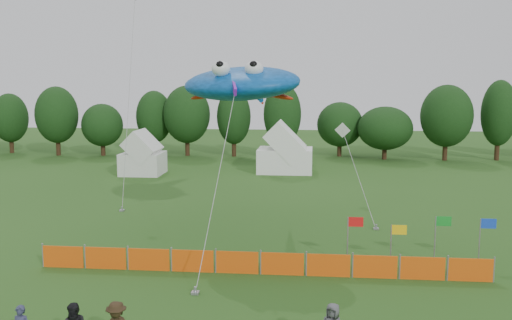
# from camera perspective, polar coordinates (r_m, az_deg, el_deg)

# --- Properties ---
(treeline) EXTENTS (104.57, 8.78, 8.36)m
(treeline) POSITION_cam_1_polar(r_m,az_deg,el_deg) (62.32, 5.08, 4.04)
(treeline) COLOR #382314
(treeline) RESTS_ON ground
(tent_left) EXTENTS (3.65, 3.65, 3.22)m
(tent_left) POSITION_cam_1_polar(r_m,az_deg,el_deg) (52.44, -11.26, 0.36)
(tent_left) COLOR white
(tent_left) RESTS_ON ground
(tent_right) EXTENTS (5.09, 4.07, 3.59)m
(tent_right) POSITION_cam_1_polar(r_m,az_deg,el_deg) (52.70, 2.93, 0.74)
(tent_right) COLOR white
(tent_right) RESTS_ON ground
(barrier_fence) EXTENTS (19.90, 0.06, 1.00)m
(barrier_fence) POSITION_cam_1_polar(r_m,az_deg,el_deg) (25.45, 0.35, -10.28)
(barrier_fence) COLOR #E6510C
(barrier_fence) RESTS_ON ground
(flag_row) EXTENTS (6.73, 0.36, 2.29)m
(flag_row) POSITION_cam_1_polar(r_m,az_deg,el_deg) (27.46, 15.83, -7.12)
(flag_row) COLOR gray
(flag_row) RESTS_ON ground
(stingray_kite) EXTENTS (8.07, 16.36, 9.48)m
(stingray_kite) POSITION_cam_1_polar(r_m,az_deg,el_deg) (29.73, -1.32, 7.63)
(stingray_kite) COLOR blue
(stingray_kite) RESTS_ON ground
(small_kite_white) EXTENTS (2.27, 9.38, 5.46)m
(small_kite_white) POSITION_cam_1_polar(r_m,az_deg,el_deg) (38.96, 9.50, 0.42)
(small_kite_white) COLOR white
(small_kite_white) RESTS_ON ground
(small_kite_dark) EXTENTS (0.92, 5.63, 14.85)m
(small_kite_dark) POSITION_cam_1_polar(r_m,az_deg,el_deg) (40.17, -12.55, 6.94)
(small_kite_dark) COLOR black
(small_kite_dark) RESTS_ON ground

